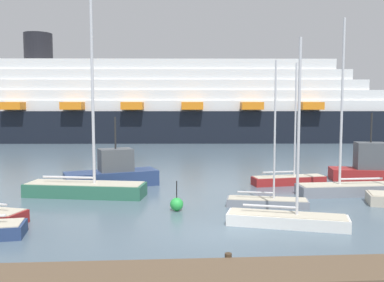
% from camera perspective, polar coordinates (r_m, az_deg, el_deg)
% --- Properties ---
extents(ground_plane, '(600.00, 600.00, 0.00)m').
position_cam_1_polar(ground_plane, '(18.63, 3.04, -12.65)').
color(ground_plane, slate).
extents(dock_pier, '(19.22, 2.32, 0.64)m').
position_cam_1_polar(dock_pier, '(13.69, 5.74, -18.17)').
color(dock_pier, brown).
rests_on(dock_pier, ground_plane).
extents(sailboat_0, '(5.36, 1.94, 8.56)m').
position_cam_1_polar(sailboat_0, '(30.39, 13.12, -5.00)').
color(sailboat_0, maroon).
rests_on(sailboat_0, ground_plane).
extents(sailboat_1, '(7.61, 3.28, 12.31)m').
position_cam_1_polar(sailboat_1, '(26.67, -14.39, -6.07)').
color(sailboat_1, '#2D6B51').
rests_on(sailboat_1, ground_plane).
extents(sailboat_2, '(5.68, 2.89, 8.66)m').
position_cam_1_polar(sailboat_2, '(20.17, 12.90, -10.11)').
color(sailboat_2, white).
rests_on(sailboat_2, ground_plane).
extents(sailboat_6, '(4.58, 2.08, 8.04)m').
position_cam_1_polar(sailboat_6, '(23.67, 10.28, -7.95)').
color(sailboat_6, gray).
rests_on(sailboat_6, ground_plane).
extents(sailboat_7, '(6.31, 1.87, 10.89)m').
position_cam_1_polar(sailboat_7, '(27.94, 20.45, -5.89)').
color(sailboat_7, gray).
rests_on(sailboat_7, ground_plane).
extents(fishing_boat_0, '(6.64, 4.08, 4.80)m').
position_cam_1_polar(fishing_boat_0, '(29.49, -10.81, -4.36)').
color(fishing_boat_0, navy).
rests_on(fishing_boat_0, ground_plane).
extents(fishing_boat_1, '(6.61, 3.22, 5.05)m').
position_cam_1_polar(fishing_boat_1, '(34.11, 23.51, -3.32)').
color(fishing_boat_1, maroon).
rests_on(fishing_boat_1, ground_plane).
extents(channel_buoy_0, '(0.71, 0.71, 1.62)m').
position_cam_1_polar(channel_buoy_0, '(22.44, -2.11, -8.63)').
color(channel_buoy_0, green).
rests_on(channel_buoy_0, ground_plane).
extents(cruise_ship, '(86.42, 17.39, 16.75)m').
position_cam_1_polar(cruise_ship, '(66.69, -7.54, 4.72)').
color(cruise_ship, black).
rests_on(cruise_ship, ground_plane).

